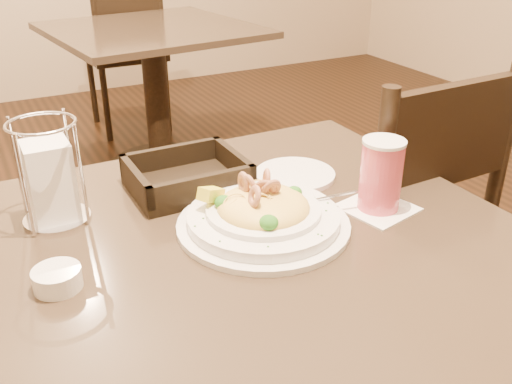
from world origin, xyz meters
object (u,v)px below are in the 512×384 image
dining_chair_far (126,48)px  bread_basket (187,178)px  background_table (155,74)px  butter_ramekin (57,279)px  napkin_caddy (51,179)px  dining_chair_near (392,233)px  drink_glass (381,176)px  main_table (261,341)px  side_plate (295,175)px  pasta_bowl (263,214)px

dining_chair_far → bread_basket: bearing=78.7°
background_table → butter_ramekin: butter_ramekin is taller
napkin_caddy → butter_ramekin: size_ratio=2.63×
dining_chair_near → bread_basket: size_ratio=4.21×
drink_glass → main_table: bearing=178.7°
main_table → side_plate: bearing=46.1°
drink_glass → side_plate: 0.21m
napkin_caddy → side_plate: bearing=-5.3°
pasta_bowl → butter_ramekin: (-0.35, -0.01, -0.01)m
dining_chair_far → napkin_caddy: bearing=72.9°
main_table → pasta_bowl: bearing=58.1°
napkin_caddy → butter_ramekin: 0.23m
drink_glass → butter_ramekin: bearing=177.7°
main_table → bread_basket: bread_basket is taller
pasta_bowl → dining_chair_near: bearing=19.4°
napkin_caddy → butter_ramekin: (-0.04, -0.21, -0.06)m
dining_chair_near → napkin_caddy: 0.83m
main_table → dining_chair_near: bearing=22.0°
dining_chair_far → side_plate: (-0.30, -2.37, 0.23)m
background_table → pasta_bowl: pasta_bowl is taller
side_plate → pasta_bowl: bearing=-135.9°
bread_basket → drink_glass: bearing=-41.1°
dining_chair_near → dining_chair_far: size_ratio=1.00×
main_table → napkin_caddy: 0.48m
main_table → napkin_caddy: size_ratio=4.77×
butter_ramekin → drink_glass: bearing=-2.3°
dining_chair_far → dining_chair_near: bearing=91.2°
drink_glass → butter_ramekin: size_ratio=2.01×
dining_chair_near → pasta_bowl: size_ratio=2.75×
dining_chair_far → side_plate: bearing=84.1°
dining_chair_near → side_plate: 0.37m
butter_ramekin → pasta_bowl: bearing=2.2°
dining_chair_near → napkin_caddy: (-0.77, 0.04, 0.30)m
dining_chair_near → side_plate: size_ratio=5.54×
bread_basket → dining_chair_near: bearing=-5.6°
background_table → dining_chair_far: size_ratio=1.07×
drink_glass → butter_ramekin: 0.58m
background_table → dining_chair_far: 0.62m
bread_basket → side_plate: bread_basket is taller
bread_basket → napkin_caddy: 0.26m
napkin_caddy → dining_chair_far: bearing=71.5°
drink_glass → dining_chair_far: bearing=84.7°
drink_glass → bread_basket: 0.38m
background_table → napkin_caddy: 1.89m
napkin_caddy → side_plate: 0.48m
pasta_bowl → background_table: bearing=77.4°
background_table → dining_chair_near: size_ratio=1.07×
dining_chair_near → butter_ramekin: bearing=9.9°
main_table → background_table: same height
dining_chair_near → napkin_caddy: bearing=-5.2°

